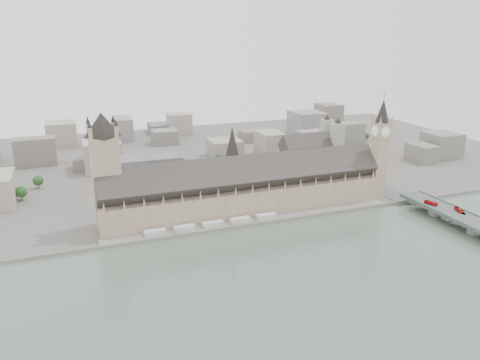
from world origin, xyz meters
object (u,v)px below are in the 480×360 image
object	(u,v)px
elizabeth_tower	(380,142)
palace_of_westminster	(245,189)
red_bus_south	(459,210)
car_approach	(379,175)
westminster_abbey	(311,156)
victoria_tower	(105,166)
red_bus_north	(431,203)
westminster_bridge	(468,224)
car_silver	(464,213)

from	to	relation	value
elizabeth_tower	palace_of_westminster	bearing A→B (deg)	175.15
palace_of_westminster	red_bus_south	world-z (taller)	palace_of_westminster
palace_of_westminster	car_approach	size ratio (longest dim) A/B	56.84
westminster_abbey	victoria_tower	bearing A→B (deg)	-163.50
victoria_tower	red_bus_north	bearing A→B (deg)	-15.13
elizabeth_tower	westminster_bridge	world-z (taller)	elizabeth_tower
westminster_bridge	car_silver	world-z (taller)	car_silver
elizabeth_tower	red_bus_north	size ratio (longest dim) A/B	8.84
westminster_bridge	red_bus_north	bearing A→B (deg)	98.76
elizabeth_tower	red_bus_north	bearing A→B (deg)	-72.44
car_approach	westminster_abbey	bearing A→B (deg)	151.13
palace_of_westminster	car_silver	world-z (taller)	palace_of_westminster
victoria_tower	car_silver	world-z (taller)	victoria_tower
elizabeth_tower	westminster_bridge	xyz separation A→B (m)	(24.00, -95.50, -52.96)
elizabeth_tower	victoria_tower	distance (m)	260.64
red_bus_south	victoria_tower	bearing A→B (deg)	-179.87
car_silver	red_bus_south	bearing A→B (deg)	83.70
victoria_tower	car_silver	size ratio (longest dim) A/B	24.71
red_bus_north	red_bus_south	world-z (taller)	red_bus_north
palace_of_westminster	westminster_abbey	size ratio (longest dim) A/B	3.90
victoria_tower	car_silver	xyz separation A→B (m)	(288.42, -103.55, -44.29)
red_bus_north	car_approach	xyz separation A→B (m)	(12.42, 92.31, -1.02)
westminster_abbey	palace_of_westminster	bearing A→B (deg)	-145.83
car_silver	palace_of_westminster	bearing A→B (deg)	149.80
westminster_bridge	red_bus_south	size ratio (longest dim) A/B	27.53
red_bus_north	palace_of_westminster	bearing A→B (deg)	134.35
palace_of_westminster	red_bus_north	size ratio (longest dim) A/B	21.79
victoria_tower	car_approach	world-z (taller)	victoria_tower
car_silver	car_approach	distance (m)	120.70
palace_of_westminster	victoria_tower	xyz separation A→B (m)	(-122.00, 6.30, 32.50)
westminster_bridge	westminster_abbey	world-z (taller)	westminster_abbey
red_bus_north	car_approach	distance (m)	93.15
elizabeth_tower	red_bus_south	size ratio (longest dim) A/B	9.11
victoria_tower	car_approach	distance (m)	294.37
red_bus_north	westminster_abbey	bearing A→B (deg)	85.56
westminster_abbey	red_bus_north	world-z (taller)	westminster_abbey
westminster_bridge	car_approach	size ratio (longest dim) A/B	69.70
elizabeth_tower	victoria_tower	size ratio (longest dim) A/B	1.07
victoria_tower	car_approach	bearing A→B (deg)	3.37
elizabeth_tower	car_approach	distance (m)	66.25
car_silver	westminster_bridge	bearing A→B (deg)	-113.87
victoria_tower	westminster_bridge	size ratio (longest dim) A/B	0.31
elizabeth_tower	westminster_bridge	distance (m)	111.81
red_bus_south	car_silver	distance (m)	6.50
palace_of_westminster	car_silver	bearing A→B (deg)	-30.30
palace_of_westminster	elizabeth_tower	world-z (taller)	elizabeth_tower
victoria_tower	car_silver	distance (m)	309.63
car_approach	red_bus_north	bearing A→B (deg)	-84.52
palace_of_westminster	car_approach	world-z (taller)	palace_of_westminster
red_bus_north	car_silver	bearing A→B (deg)	-91.84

